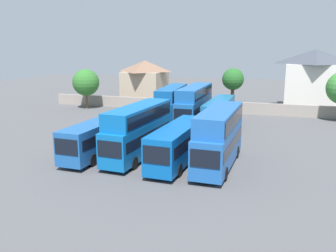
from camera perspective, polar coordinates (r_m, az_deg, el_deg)
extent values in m
plane|color=#4C4C4F|center=(50.21, 5.17, 0.67)|extent=(140.00, 140.00, 0.00)
cube|color=gray|center=(57.70, 6.89, 3.09)|extent=(56.00, 0.50, 1.80)
cube|color=#1C5499|center=(35.32, -10.65, -1.54)|extent=(2.92, 11.06, 2.97)
cube|color=black|center=(30.78, -15.84, -3.22)|extent=(2.20, 0.17, 1.34)
cube|color=black|center=(35.23, -10.67, -0.98)|extent=(2.93, 10.19, 0.93)
cylinder|color=black|center=(32.30, -11.83, -5.31)|extent=(0.34, 1.11, 1.10)
cylinder|color=black|center=(33.52, -15.20, -4.83)|extent=(0.34, 1.11, 1.10)
cylinder|color=black|center=(38.00, -6.49, -2.41)|extent=(0.34, 1.11, 1.10)
cylinder|color=black|center=(39.05, -9.52, -2.09)|extent=(0.34, 1.11, 1.10)
cube|color=#0C5BA5|center=(33.90, -4.72, -1.94)|extent=(3.17, 10.70, 2.99)
cube|color=black|center=(29.31, -9.26, -3.66)|extent=(2.20, 0.22, 1.34)
cube|color=black|center=(33.81, -4.73, -1.35)|extent=(3.15, 9.86, 0.94)
cube|color=#0C5BA5|center=(33.64, -4.59, 1.92)|extent=(3.09, 10.17, 1.56)
cube|color=black|center=(33.64, -4.59, 1.92)|extent=(3.14, 9.65, 1.09)
cylinder|color=black|center=(30.97, -5.40, -5.88)|extent=(0.37, 1.12, 1.10)
cylinder|color=black|center=(32.02, -9.10, -5.36)|extent=(0.37, 1.12, 1.10)
cylinder|color=black|center=(36.67, -0.83, -2.88)|extent=(0.37, 1.12, 1.10)
cylinder|color=black|center=(37.56, -4.08, -2.53)|extent=(0.37, 1.12, 1.10)
cube|color=#0A52A4|center=(31.99, 1.64, -2.69)|extent=(2.98, 10.47, 3.09)
cube|color=black|center=(27.20, -1.88, -4.65)|extent=(2.19, 0.18, 1.39)
cube|color=black|center=(31.89, 1.64, -2.05)|extent=(2.98, 9.64, 0.97)
cylinder|color=black|center=(29.14, 1.73, -7.03)|extent=(0.35, 1.11, 1.10)
cylinder|color=black|center=(29.90, -2.45, -6.51)|extent=(0.35, 1.11, 1.10)
cylinder|color=black|center=(35.00, 5.09, -3.69)|extent=(0.35, 1.11, 1.10)
cylinder|color=black|center=(35.63, 1.54, -3.34)|extent=(0.35, 1.11, 1.10)
cube|color=#1D58A7|center=(31.46, 7.99, -3.12)|extent=(2.80, 10.28, 3.04)
cube|color=black|center=(26.54, 5.87, -5.22)|extent=(2.25, 0.13, 1.37)
cube|color=black|center=(31.36, 8.01, -2.48)|extent=(2.82, 9.46, 0.96)
cube|color=#1D58A7|center=(31.15, 8.21, 1.16)|extent=(2.74, 9.77, 1.65)
cube|color=black|center=(31.15, 8.21, 1.16)|extent=(2.82, 9.26, 1.16)
cylinder|color=black|center=(28.69, 9.00, -7.50)|extent=(0.33, 1.11, 1.10)
cylinder|color=black|center=(29.15, 4.41, -7.05)|extent=(0.33, 1.11, 1.10)
cylinder|color=black|center=(34.65, 10.85, -4.04)|extent=(0.33, 1.11, 1.10)
cylinder|color=black|center=(35.03, 7.03, -3.72)|extent=(0.33, 1.11, 1.10)
cube|color=#115299|center=(48.93, 0.55, 2.59)|extent=(3.16, 10.66, 2.95)
cube|color=black|center=(43.82, -0.99, 1.88)|extent=(2.12, 0.23, 1.33)
cube|color=black|center=(48.87, 0.55, 3.00)|extent=(3.14, 9.82, 0.93)
cube|color=#115299|center=(48.84, 0.63, 5.26)|extent=(3.08, 10.13, 1.59)
cube|color=black|center=(48.84, 0.63, 5.26)|extent=(3.13, 9.61, 1.11)
cylinder|color=black|center=(45.82, 0.99, 0.26)|extent=(0.38, 1.12, 1.10)
cylinder|color=black|center=(46.34, -1.69, 0.40)|extent=(0.38, 1.12, 1.10)
cylinder|color=black|center=(52.07, 2.54, 1.75)|extent=(0.38, 1.12, 1.10)
cylinder|color=black|center=(52.53, 0.16, 1.86)|extent=(0.38, 1.12, 1.10)
cube|color=#1C5BA2|center=(48.13, 4.14, 2.54)|extent=(2.54, 11.46, 3.20)
cube|color=black|center=(42.58, 2.33, 1.76)|extent=(2.22, 0.08, 1.44)
cube|color=black|center=(48.06, 4.15, 2.99)|extent=(2.58, 10.54, 1.01)
cube|color=#1C5BA2|center=(48.05, 4.27, 5.38)|extent=(2.49, 10.89, 1.54)
cube|color=black|center=(48.05, 4.27, 5.38)|extent=(2.58, 10.31, 1.08)
cylinder|color=black|center=(44.75, 4.49, -0.07)|extent=(0.30, 1.10, 1.10)
cylinder|color=black|center=(45.32, 1.63, 0.12)|extent=(0.30, 1.10, 1.10)
cylinder|color=black|center=(51.55, 6.30, 1.58)|extent=(0.30, 1.10, 1.10)
cylinder|color=black|center=(52.05, 3.79, 1.73)|extent=(0.30, 1.10, 1.10)
cube|color=#186097|center=(47.35, 8.08, 2.23)|extent=(2.53, 11.40, 3.12)
cube|color=black|center=(41.76, 6.71, 1.40)|extent=(2.13, 0.10, 1.40)
cube|color=black|center=(47.28, 8.09, 2.67)|extent=(2.56, 10.49, 0.98)
cylinder|color=black|center=(44.03, 8.64, -0.39)|extent=(0.31, 1.10, 1.10)
cylinder|color=black|center=(44.43, 5.81, -0.19)|extent=(0.31, 1.10, 1.10)
cylinder|color=black|center=(50.85, 9.97, 1.31)|extent=(0.31, 1.10, 1.10)
cylinder|color=black|center=(51.20, 7.51, 1.47)|extent=(0.31, 1.10, 1.10)
cube|color=tan|center=(68.95, -3.64, 6.30)|extent=(7.15, 7.75, 5.61)
pyramid|color=brown|center=(68.64, -3.68, 9.47)|extent=(7.51, 8.13, 2.03)
cube|color=silver|center=(64.44, 21.96, 5.80)|extent=(8.96, 6.47, 7.44)
pyramid|color=#3D424C|center=(64.12, 22.32, 10.15)|extent=(9.41, 6.79, 2.37)
cylinder|color=brown|center=(62.03, -12.73, 4.02)|extent=(0.36, 0.36, 2.83)
sphere|color=#2D6B28|center=(61.68, -12.87, 6.73)|extent=(4.40, 4.40, 4.40)
cylinder|color=brown|center=(59.54, 10.13, 4.29)|extent=(0.56, 0.56, 3.88)
sphere|color=#235B23|center=(59.18, 10.25, 7.32)|extent=(3.48, 3.48, 3.48)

